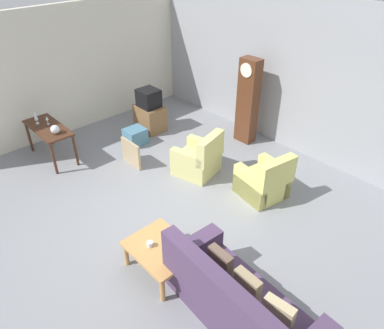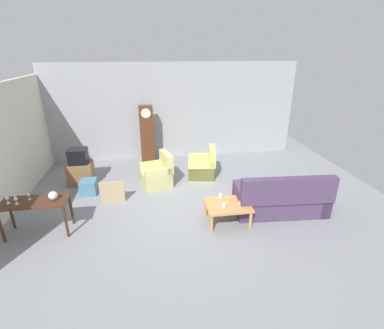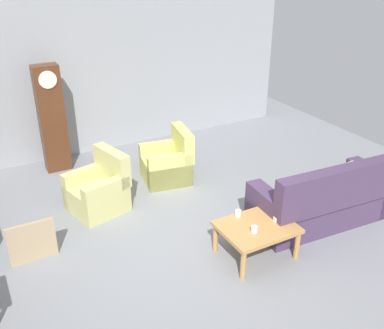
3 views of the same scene
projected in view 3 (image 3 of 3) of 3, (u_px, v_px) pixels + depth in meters
ground_plane at (178, 238)px, 6.20m from camera, size 10.40×10.40×0.00m
garage_door_wall at (91, 71)px, 8.34m from camera, size 8.40×0.16×3.20m
couch_floral at (324, 201)px, 6.43m from camera, size 2.15×1.01×1.04m
armchair_olive_near at (99, 191)px, 6.79m from camera, size 0.95×0.93×0.92m
armchair_olive_far at (168, 164)px, 7.67m from camera, size 0.90×0.88×0.92m
coffee_table_wood at (257, 230)px, 5.72m from camera, size 0.96×0.76×0.45m
grandfather_clock at (52, 119)px, 7.76m from camera, size 0.44×0.30×1.94m
framed_picture_leaning at (32, 242)px, 5.65m from camera, size 0.60×0.05×0.56m
cup_white_porcelain at (238, 213)px, 5.87m from camera, size 0.08×0.08×0.09m
cup_blue_rimmed at (254, 229)px, 5.54m from camera, size 0.09×0.09×0.08m
bowl_white_stacked at (280, 218)px, 5.79m from camera, size 0.17×0.17×0.06m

